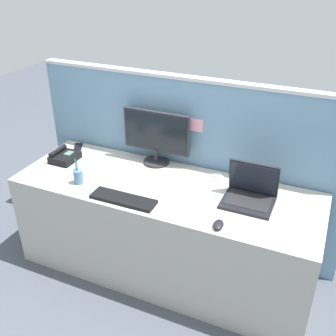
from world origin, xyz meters
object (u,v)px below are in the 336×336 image
(desktop_monitor, at_px, (156,135))
(computer_mouse_right_hand, at_px, (218,225))
(pen_cup, at_px, (78,176))
(cell_phone_white_slab, at_px, (220,179))
(desk_phone, at_px, (64,157))
(laptop, at_px, (250,192))
(cell_phone_black_slab, at_px, (78,147))
(keyboard_main, at_px, (123,199))

(desktop_monitor, xyz_separation_m, computer_mouse_right_hand, (0.67, -0.58, -0.21))
(pen_cup, bearing_deg, cell_phone_white_slab, 26.87)
(desk_phone, xyz_separation_m, pen_cup, (0.30, -0.24, 0.02))
(laptop, xyz_separation_m, cell_phone_white_slab, (-0.25, 0.18, -0.06))
(desktop_monitor, relative_size, desk_phone, 2.59)
(desktop_monitor, bearing_deg, cell_phone_black_slab, -178.07)
(cell_phone_black_slab, distance_m, cell_phone_white_slab, 1.21)
(cell_phone_white_slab, bearing_deg, cell_phone_black_slab, 138.13)
(laptop, bearing_deg, computer_mouse_right_hand, -105.57)
(laptop, bearing_deg, pen_cup, -166.95)
(desk_phone, distance_m, pen_cup, 0.38)
(pen_cup, height_order, cell_phone_black_slab, pen_cup)
(desktop_monitor, relative_size, pen_cup, 2.73)
(desktop_monitor, distance_m, keyboard_main, 0.60)
(laptop, relative_size, computer_mouse_right_hand, 3.19)
(computer_mouse_right_hand, xyz_separation_m, cell_phone_white_slab, (-0.15, 0.53, -0.01))
(laptop, xyz_separation_m, pen_cup, (-1.12, -0.26, -0.01))
(laptop, bearing_deg, keyboard_main, -155.98)
(laptop, bearing_deg, desktop_monitor, 163.05)
(laptop, xyz_separation_m, computer_mouse_right_hand, (-0.10, -0.35, -0.04))
(keyboard_main, height_order, computer_mouse_right_hand, computer_mouse_right_hand)
(desktop_monitor, height_order, pen_cup, desktop_monitor)
(laptop, height_order, pen_cup, laptop)
(computer_mouse_right_hand, bearing_deg, pen_cup, 168.34)
(pen_cup, height_order, cell_phone_white_slab, pen_cup)
(pen_cup, distance_m, cell_phone_black_slab, 0.58)
(pen_cup, xyz_separation_m, cell_phone_white_slab, (0.87, 0.44, -0.05))
(desktop_monitor, height_order, laptop, desktop_monitor)
(laptop, relative_size, keyboard_main, 0.74)
(laptop, height_order, desk_phone, laptop)
(desk_phone, distance_m, cell_phone_white_slab, 1.19)
(laptop, distance_m, keyboard_main, 0.81)
(pen_cup, xyz_separation_m, cell_phone_black_slab, (-0.34, 0.47, -0.05))
(laptop, height_order, cell_phone_black_slab, laptop)
(keyboard_main, bearing_deg, laptop, 23.63)
(keyboard_main, bearing_deg, cell_phone_black_slab, 142.93)
(pen_cup, bearing_deg, desktop_monitor, 54.03)
(laptop, distance_m, cell_phone_black_slab, 1.47)
(cell_phone_black_slab, bearing_deg, desktop_monitor, -27.25)
(desk_phone, relative_size, cell_phone_white_slab, 1.38)
(desk_phone, relative_size, pen_cup, 1.05)
(desktop_monitor, height_order, cell_phone_black_slab, desktop_monitor)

